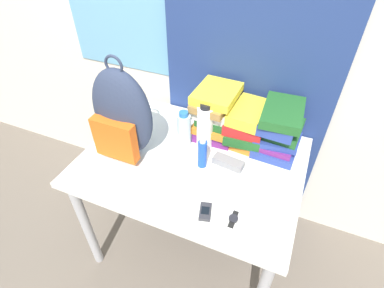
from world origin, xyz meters
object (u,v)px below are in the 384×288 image
sunscreen_bottle (202,153)px  wristwatch (233,219)px  book_stack_center (246,124)px  sunglasses_case (228,162)px  backpack (122,116)px  book_stack_right (279,129)px  book_stack_left (217,112)px  sports_bottle (205,126)px  cell_phone (205,212)px  water_bottle (184,129)px

sunscreen_bottle → wristwatch: 0.34m
book_stack_center → sunglasses_case: size_ratio=1.82×
backpack → book_stack_right: backpack is taller
sunscreen_bottle → wristwatch: size_ratio=1.98×
backpack → sunglasses_case: bearing=11.4°
book_stack_left → book_stack_center: 0.16m
backpack → sports_bottle: backpack is taller
backpack → sunscreen_bottle: (0.39, 0.05, -0.14)m
sports_bottle → wristwatch: sports_bottle is taller
book_stack_center → cell_phone: bearing=-91.9°
sunglasses_case → wristwatch: bearing=-68.3°
water_bottle → sports_bottle: sports_bottle is taller
book_stack_left → book_stack_center: size_ratio=1.02×
water_bottle → book_stack_left: bearing=52.4°
water_bottle → sunscreen_bottle: bearing=-37.9°
sunscreen_bottle → sunglasses_case: 0.14m
backpack → sports_bottle: size_ratio=2.06×
backpack → sports_bottle: 0.41m
book_stack_right → water_bottle: book_stack_right is taller
sunscreen_bottle → water_bottle: bearing=142.1°
sports_bottle → sunscreen_bottle: bearing=-73.0°
book_stack_center → book_stack_right: 0.17m
book_stack_center → book_stack_right: book_stack_right is taller
book_stack_left → book_stack_right: bearing=0.8°
sunscreen_bottle → sunglasses_case: sunscreen_bottle is taller
book_stack_center → book_stack_right: (0.17, -0.00, 0.02)m
backpack → sunscreen_bottle: 0.41m
wristwatch → cell_phone: bearing=-173.2°
sunscreen_bottle → cell_phone: (0.12, -0.26, -0.07)m
backpack → sunglasses_case: 0.55m
sports_bottle → sunglasses_case: bearing=-31.4°
sunscreen_bottle → wristwatch: bearing=-46.1°
backpack → water_bottle: size_ratio=2.57×
sports_bottle → sunglasses_case: (0.16, -0.10, -0.10)m
wristwatch → sports_bottle: bearing=125.5°
sunscreen_bottle → sunglasses_case: bearing=23.1°
book_stack_center → water_bottle: 0.32m
book_stack_left → water_bottle: size_ratio=1.45×
water_bottle → cell_phone: 0.46m
backpack → book_stack_center: size_ratio=1.82×
sports_bottle → book_stack_center: bearing=34.9°
sports_bottle → cell_phone: size_ratio=2.61×
cell_phone → backpack: bearing=157.8°
backpack → book_stack_right: 0.76m
book_stack_right → sunscreen_bottle: size_ratio=1.76×
book_stack_right → cell_phone: bearing=-109.3°
cell_phone → wristwatch: 0.12m
water_bottle → sunglasses_case: 0.28m
book_stack_right → sunscreen_bottle: bearing=-137.8°
backpack → sports_bottle: bearing=30.5°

